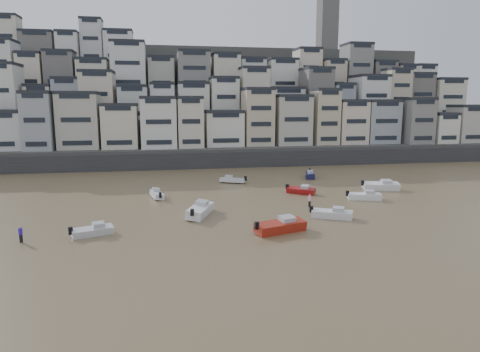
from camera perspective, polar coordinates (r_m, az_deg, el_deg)
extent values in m
plane|color=olive|center=(31.22, -3.73, -17.01)|extent=(400.00, 400.00, 0.00)
cube|color=#38383A|center=(94.45, -2.34, 2.21)|extent=(140.00, 3.00, 3.50)
cube|color=#4C4C47|center=(102.07, -0.11, 2.92)|extent=(140.00, 14.00, 4.00)
cube|color=#4C4C47|center=(113.54, -1.20, 5.12)|extent=(140.00, 14.00, 10.00)
cube|color=#4C4C47|center=(125.14, -2.09, 7.38)|extent=(140.00, 14.00, 18.00)
cube|color=#4C4C47|center=(136.93, -2.84, 9.24)|extent=(140.00, 16.00, 26.00)
cube|color=#4C4C47|center=(150.83, -3.57, 10.42)|extent=(140.00, 18.00, 32.00)
cube|color=#66635E|center=(161.02, 11.56, 19.14)|extent=(6.00, 6.00, 18.00)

